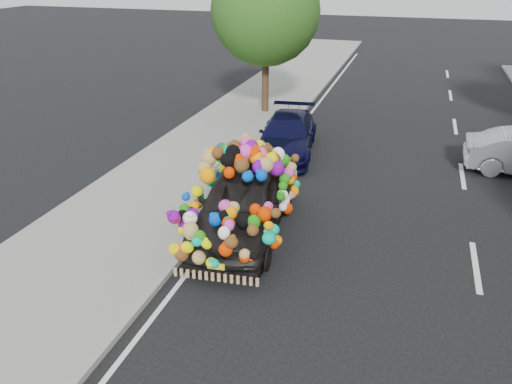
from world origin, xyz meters
TOP-DOWN VIEW (x-y plane):
  - ground at (0.00, 0.00)m, footprint 100.00×100.00m
  - sidewalk at (-4.30, 0.00)m, footprint 4.00×60.00m
  - kerb at (-2.35, 0.00)m, footprint 0.15×60.00m
  - lane_markings at (3.60, 0.00)m, footprint 6.00×50.00m
  - tree_near_sidewalk at (-3.80, 9.50)m, footprint 4.20×4.20m
  - plush_art_car at (-1.47, -0.01)m, footprint 2.60×4.89m
  - navy_sedan at (-1.80, 5.29)m, footprint 2.25×4.41m

SIDE VIEW (x-z plane):
  - ground at x=0.00m, z-range 0.00..0.00m
  - lane_markings at x=3.60m, z-range 0.00..0.01m
  - sidewalk at x=-4.30m, z-range 0.00..0.12m
  - kerb at x=-2.35m, z-range 0.00..0.13m
  - navy_sedan at x=-1.80m, z-range 0.00..1.22m
  - plush_art_car at x=-1.47m, z-range 0.03..2.21m
  - tree_near_sidewalk at x=-3.80m, z-range 0.96..7.09m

